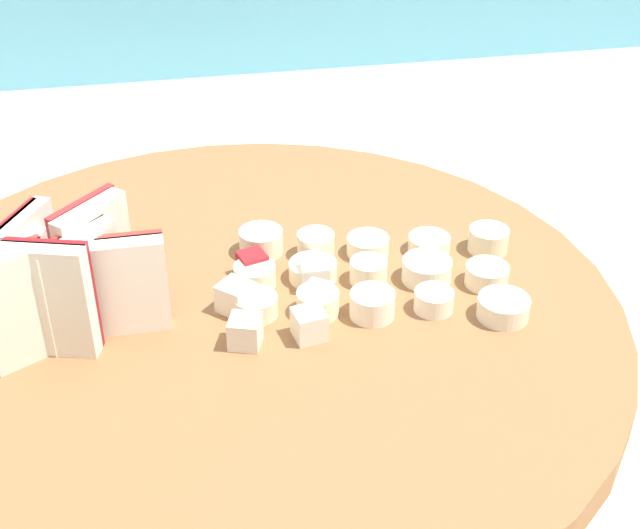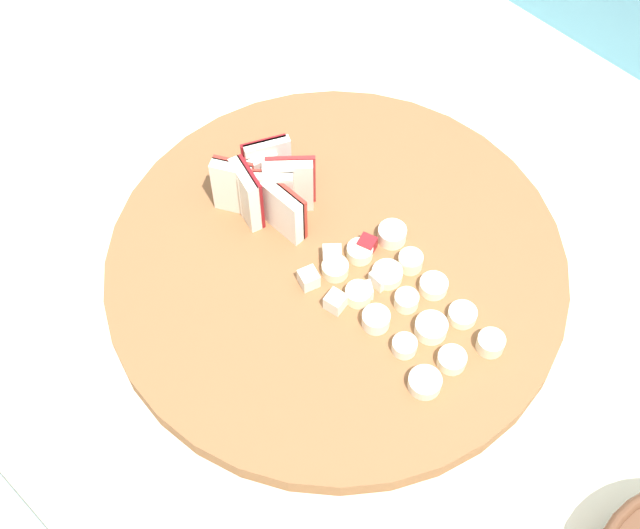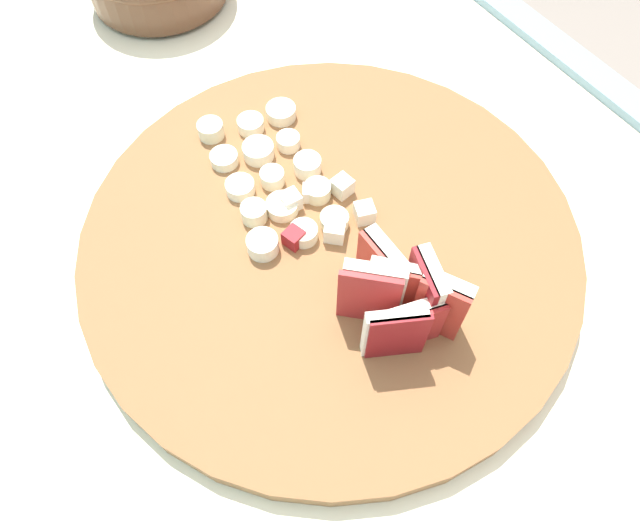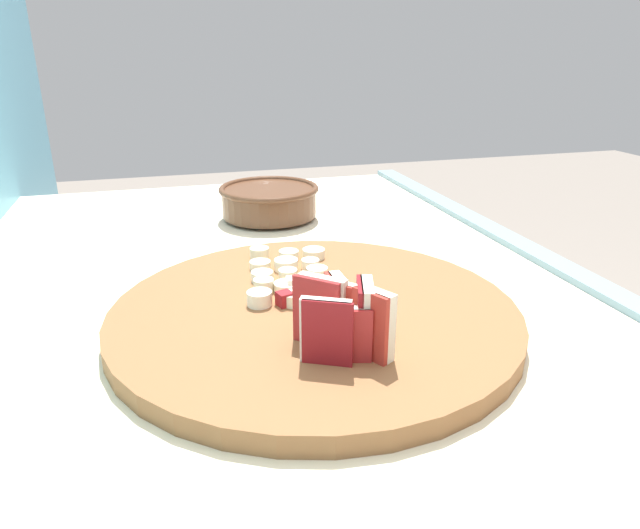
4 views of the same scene
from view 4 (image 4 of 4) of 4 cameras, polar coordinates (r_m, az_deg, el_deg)
cutting_board at (r=0.63m, az=-0.55°, el=-5.08°), size 0.44×0.44×0.02m
apple_wedge_fan at (r=0.53m, az=2.55°, el=-5.45°), size 0.09×0.08×0.07m
apple_dice_pile at (r=0.64m, az=-0.33°, el=-2.72°), size 0.07×0.09×0.02m
banana_slice_rows at (r=0.69m, az=-3.20°, el=-0.98°), size 0.18×0.12×0.02m
ceramic_bowl at (r=1.01m, az=-5.11°, el=6.45°), size 0.17×0.17×0.06m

